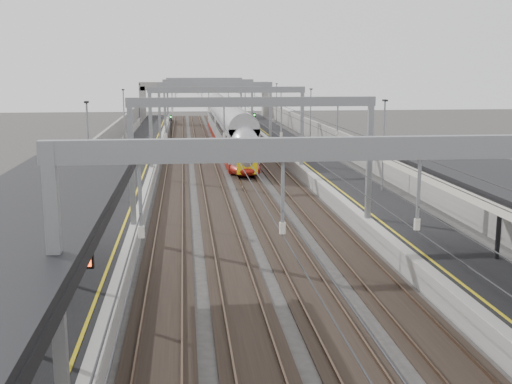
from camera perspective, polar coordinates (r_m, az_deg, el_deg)
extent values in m
cube|color=black|center=(57.06, -10.79, 2.09)|extent=(4.00, 120.00, 1.00)
cube|color=black|center=(58.05, 5.17, 2.38)|extent=(4.00, 120.00, 1.00)
cube|color=black|center=(56.97, -7.26, 1.71)|extent=(2.40, 140.00, 0.08)
cube|color=brown|center=(56.97, -7.98, 1.78)|extent=(0.07, 140.00, 0.14)
cube|color=brown|center=(56.95, -6.53, 1.81)|extent=(0.07, 140.00, 0.14)
cube|color=black|center=(57.00, -4.24, 1.77)|extent=(2.40, 140.00, 0.08)
cube|color=brown|center=(56.96, -4.96, 1.85)|extent=(0.07, 140.00, 0.14)
cube|color=brown|center=(57.01, -3.52, 1.87)|extent=(0.07, 140.00, 0.14)
cube|color=black|center=(57.18, -1.23, 1.83)|extent=(2.40, 140.00, 0.08)
cube|color=brown|center=(57.11, -1.95, 1.90)|extent=(0.07, 140.00, 0.14)
cube|color=brown|center=(57.24, -0.52, 1.93)|extent=(0.07, 140.00, 0.14)
cube|color=black|center=(57.53, 1.75, 1.88)|extent=(2.40, 140.00, 0.08)
cube|color=brown|center=(57.42, 1.03, 1.96)|extent=(0.07, 140.00, 0.14)
cube|color=brown|center=(57.62, 2.46, 1.98)|extent=(0.07, 140.00, 0.14)
cube|color=gray|center=(14.33, -17.26, -8.84)|extent=(0.28, 0.28, 6.60)
cube|color=gray|center=(13.82, 8.59, 3.84)|extent=(13.00, 0.25, 0.50)
cube|color=gray|center=(33.69, -11.00, 2.62)|extent=(0.28, 0.28, 6.60)
cube|color=gray|center=(35.00, 10.05, 2.96)|extent=(0.28, 0.28, 6.60)
cube|color=gray|center=(33.48, -0.28, 8.01)|extent=(13.00, 0.25, 0.50)
cube|color=gray|center=(53.53, -9.34, 5.66)|extent=(0.28, 0.28, 6.60)
cube|color=gray|center=(54.36, 4.11, 5.86)|extent=(0.28, 0.28, 6.60)
cube|color=gray|center=(53.39, -2.60, 9.06)|extent=(13.00, 0.25, 0.50)
cube|color=gray|center=(73.45, -8.58, 7.06)|extent=(0.28, 0.28, 6.60)
cube|color=gray|center=(74.06, 1.29, 7.21)|extent=(0.28, 0.28, 6.60)
cube|color=gray|center=(73.35, -3.65, 9.54)|extent=(13.00, 0.25, 0.50)
cube|color=gray|center=(93.41, -8.14, 7.86)|extent=(0.28, 0.28, 6.60)
cube|color=gray|center=(93.89, -0.35, 7.98)|extent=(0.28, 0.28, 6.60)
cube|color=gray|center=(93.33, -4.26, 9.81)|extent=(13.00, 0.25, 0.50)
cube|color=gray|center=(111.38, -7.87, 8.33)|extent=(0.28, 0.28, 6.60)
cube|color=gray|center=(111.78, -1.33, 8.44)|extent=(0.28, 0.28, 6.60)
cube|color=gray|center=(111.32, -4.62, 9.97)|extent=(13.00, 0.25, 0.50)
cylinder|color=#262628|center=(61.36, -7.32, 7.49)|extent=(0.03, 140.00, 0.03)
cylinder|color=#262628|center=(61.38, -4.49, 7.54)|extent=(0.03, 140.00, 0.03)
cylinder|color=#262628|center=(61.56, -1.68, 7.58)|extent=(0.03, 140.00, 0.03)
cylinder|color=#262628|center=(61.88, 1.12, 7.60)|extent=(0.03, 140.00, 0.03)
cylinder|color=black|center=(26.67, -19.55, -2.80)|extent=(0.20, 0.20, 4.00)
cube|color=black|center=(16.18, -17.05, -5.64)|extent=(1.60, 0.15, 0.55)
cube|color=#F02E04|center=(16.10, -17.11, -5.72)|extent=(1.50, 0.02, 0.42)
cylinder|color=black|center=(29.14, 20.85, -1.77)|extent=(0.20, 0.20, 4.00)
cube|color=gray|center=(111.34, -4.61, 9.37)|extent=(22.00, 2.20, 1.40)
cube|color=gray|center=(111.62, -10.03, 7.66)|extent=(1.00, 2.20, 6.20)
cube|color=gray|center=(112.29, 0.82, 7.84)|extent=(1.00, 2.20, 6.20)
cube|color=gray|center=(57.25, -14.02, 3.09)|extent=(0.30, 120.00, 3.20)
cube|color=gray|center=(58.62, 8.26, 3.48)|extent=(0.30, 120.00, 3.20)
cube|color=maroon|center=(66.23, -1.96, 3.55)|extent=(2.71, 23.05, 0.80)
cube|color=#A2A2A7|center=(66.02, -1.97, 5.19)|extent=(2.71, 23.05, 3.01)
cube|color=black|center=(58.32, -1.34, 2.24)|extent=(2.00, 2.41, 0.50)
cube|color=maroon|center=(89.49, -3.13, 5.45)|extent=(2.71, 23.05, 0.80)
cube|color=#A2A2A7|center=(89.34, -3.14, 6.66)|extent=(2.71, 23.05, 3.01)
cube|color=black|center=(81.51, -2.80, 4.69)|extent=(2.00, 2.41, 0.50)
ellipsoid|color=#A2A2A7|center=(54.44, -1.01, 3.67)|extent=(2.71, 5.21, 4.21)
cube|color=yellow|center=(52.44, -0.78, 2.40)|extent=(1.70, 0.12, 1.50)
cube|color=black|center=(52.69, -0.84, 4.09)|extent=(1.60, 0.58, 0.94)
cylinder|color=black|center=(80.36, -7.56, 5.40)|extent=(0.12, 0.12, 3.00)
cube|color=black|center=(80.23, -7.59, 6.54)|extent=(0.32, 0.22, 0.75)
sphere|color=#0CE526|center=(80.09, -7.60, 6.64)|extent=(0.16, 0.16, 0.16)
cylinder|color=black|center=(82.94, -1.69, 5.65)|extent=(0.12, 0.12, 3.00)
cube|color=black|center=(82.81, -1.70, 6.76)|extent=(0.32, 0.22, 0.75)
sphere|color=red|center=(82.67, -1.69, 6.85)|extent=(0.16, 0.16, 0.16)
cylinder|color=black|center=(82.86, -0.15, 5.65)|extent=(0.12, 0.12, 3.00)
cube|color=black|center=(82.73, -0.15, 6.76)|extent=(0.32, 0.22, 0.75)
sphere|color=#0CE526|center=(82.59, -0.14, 6.86)|extent=(0.16, 0.16, 0.16)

